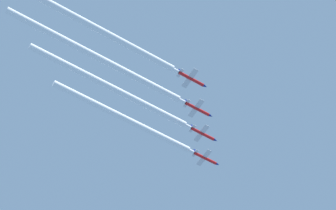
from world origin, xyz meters
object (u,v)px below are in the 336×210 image
jet_lead (206,158)px  jet_third_echelon (198,109)px  jet_second_echelon (203,134)px  jet_fourth_echelon (192,79)px

jet_lead → jet_third_echelon: size_ratio=1.00×
jet_lead → jet_second_echelon: 12.12m
jet_third_echelon → jet_lead: bearing=139.9°
jet_lead → jet_second_echelon: jet_lead is taller
jet_lead → jet_second_echelon: (9.54, -7.41, -0.88)m
jet_second_echelon → jet_third_echelon: 12.02m
jet_second_echelon → jet_third_echelon: bearing=-42.5°
jet_fourth_echelon → jet_second_echelon: bearing=137.8°
jet_lead → jet_fourth_echelon: 37.69m
jet_third_echelon → jet_fourth_echelon: 13.58m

